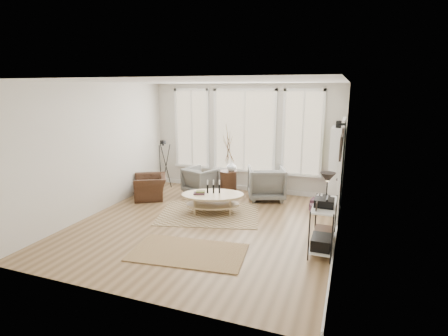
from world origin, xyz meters
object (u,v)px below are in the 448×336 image
at_px(side_table, 228,162).
at_px(accent_chair, 151,187).
at_px(armchair_left, 201,180).
at_px(low_shelf, 323,221).
at_px(bookcase, 336,167).
at_px(coffee_table, 212,198).
at_px(armchair_right, 266,183).

distance_m(side_table, accent_chair, 2.11).
xyz_separation_m(armchair_left, side_table, (0.76, 0.08, 0.53)).
xyz_separation_m(low_shelf, accent_chair, (-4.42, 1.50, -0.22)).
bearing_deg(accent_chair, side_table, 86.28).
distance_m(bookcase, coffee_table, 3.03).
height_order(bookcase, armchair_right, bookcase).
relative_size(coffee_table, accent_chair, 1.79).
bearing_deg(side_table, low_shelf, -42.78).
distance_m(low_shelf, side_table, 3.59).
xyz_separation_m(coffee_table, armchair_left, (-0.88, 1.32, 0.00)).
distance_m(armchair_left, armchair_right, 1.79).
bearing_deg(bookcase, accent_chair, -167.10).
bearing_deg(armchair_right, armchair_left, -16.73).
bearing_deg(low_shelf, bookcase, 88.72).
bearing_deg(side_table, armchair_left, -173.74).
bearing_deg(side_table, accent_chair, -152.56).
bearing_deg(bookcase, coffee_table, -149.70).
xyz_separation_m(bookcase, accent_chair, (-4.47, -1.02, -0.66)).
distance_m(coffee_table, accent_chair, 1.97).
bearing_deg(armchair_right, side_table, -18.92).
bearing_deg(armchair_left, armchair_right, -156.07).
distance_m(bookcase, low_shelf, 2.56).
xyz_separation_m(low_shelf, armchair_left, (-3.39, 2.34, -0.16)).
relative_size(bookcase, side_table, 1.12).
distance_m(low_shelf, armchair_left, 4.12).
height_order(low_shelf, armchair_right, low_shelf).
bearing_deg(armchair_right, bookcase, 162.41).
height_order(armchair_left, side_table, side_table).
bearing_deg(bookcase, armchair_left, -177.06).
height_order(armchair_right, accent_chair, armchair_right).
xyz_separation_m(armchair_right, accent_chair, (-2.81, -0.95, -0.12)).
bearing_deg(accent_chair, low_shelf, 40.14).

